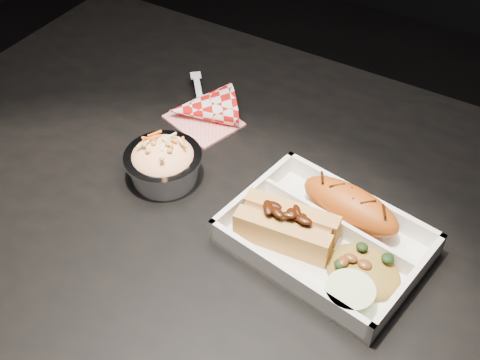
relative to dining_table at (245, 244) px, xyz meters
name	(u,v)px	position (x,y,z in m)	size (l,w,h in m)	color
dining_table	(245,244)	(0.00, 0.00, 0.00)	(1.20, 0.80, 0.75)	black
food_tray	(325,241)	(0.13, -0.01, 0.10)	(0.28, 0.22, 0.04)	silver
fried_pastry	(350,206)	(0.14, 0.04, 0.12)	(0.15, 0.06, 0.05)	#A94910
hotdog	(287,225)	(0.08, -0.03, 0.12)	(0.14, 0.07, 0.06)	#CB8F45
fried_rice_mound	(364,266)	(0.19, -0.04, 0.11)	(0.10, 0.08, 0.03)	#A57F30
cupcake_liner	(349,296)	(0.19, -0.09, 0.11)	(0.06, 0.06, 0.03)	beige
foil_coleslaw_cup	(163,161)	(-0.13, -0.02, 0.12)	(0.11, 0.11, 0.07)	silver
napkin_fork	(202,108)	(-0.16, 0.13, 0.11)	(0.15, 0.16, 0.10)	red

